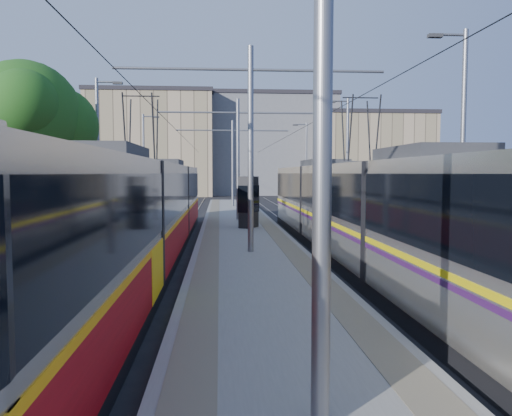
{
  "coord_description": "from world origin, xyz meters",
  "views": [
    {
      "loc": [
        -1.06,
        -9.11,
        3.01
      ],
      "look_at": [
        0.4,
        10.96,
        1.6
      ],
      "focal_mm": 35.0,
      "sensor_mm": 36.0,
      "label": 1
    }
  ],
  "objects": [
    {
      "name": "ground",
      "position": [
        0.0,
        0.0,
        0.0
      ],
      "size": [
        160.0,
        160.0,
        0.0
      ],
      "primitive_type": "plane",
      "color": "black",
      "rests_on": "ground"
    },
    {
      "name": "tactile_strip_right",
      "position": [
        1.45,
        17.0,
        0.3
      ],
      "size": [
        0.7,
        50.0,
        0.01
      ],
      "primitive_type": "cube",
      "color": "gray",
      "rests_on": "platform"
    },
    {
      "name": "street_lamps",
      "position": [
        -0.0,
        21.0,
        4.18
      ],
      "size": [
        15.18,
        38.22,
        8.0
      ],
      "color": "slate",
      "rests_on": "ground"
    },
    {
      "name": "tactile_strip_left",
      "position": [
        -1.45,
        17.0,
        0.3
      ],
      "size": [
        0.7,
        50.0,
        0.01
      ],
      "primitive_type": "cube",
      "color": "gray",
      "rests_on": "platform"
    },
    {
      "name": "platform",
      "position": [
        0.0,
        17.0,
        0.15
      ],
      "size": [
        4.0,
        50.0,
        0.3
      ],
      "primitive_type": "cube",
      "color": "gray",
      "rests_on": "ground"
    },
    {
      "name": "building_centre",
      "position": [
        6.0,
        64.0,
        7.02
      ],
      "size": [
        18.36,
        14.28,
        14.02
      ],
      "color": "slate",
      "rests_on": "ground"
    },
    {
      "name": "tram_left",
      "position": [
        -3.6,
        7.47,
        1.71
      ],
      "size": [
        2.43,
        28.9,
        5.5
      ],
      "color": "black",
      "rests_on": "ground"
    },
    {
      "name": "building_right",
      "position": [
        20.0,
        58.0,
        5.56
      ],
      "size": [
        14.28,
        10.2,
        11.11
      ],
      "color": "tan",
      "rests_on": "ground"
    },
    {
      "name": "building_left",
      "position": [
        -10.0,
        60.0,
        6.89
      ],
      "size": [
        16.32,
        12.24,
        13.77
      ],
      "color": "tan",
      "rests_on": "ground"
    },
    {
      "name": "catenary",
      "position": [
        0.0,
        14.15,
        4.52
      ],
      "size": [
        9.2,
        70.0,
        7.0
      ],
      "color": "slate",
      "rests_on": "platform"
    },
    {
      "name": "shelter",
      "position": [
        0.37,
        15.65,
        1.63
      ],
      "size": [
        1.12,
        1.34,
        2.55
      ],
      "rotation": [
        0.0,
        0.0,
        -0.42
      ],
      "color": "black",
      "rests_on": "platform"
    },
    {
      "name": "tree",
      "position": [
        -9.56,
        14.76,
        5.49
      ],
      "size": [
        5.58,
        5.16,
        8.11
      ],
      "color": "#382314",
      "rests_on": "ground"
    },
    {
      "name": "tram_right",
      "position": [
        3.6,
        7.3,
        1.86
      ],
      "size": [
        2.43,
        28.06,
        5.5
      ],
      "color": "black",
      "rests_on": "ground"
    },
    {
      "name": "rails",
      "position": [
        0.0,
        17.0,
        0.02
      ],
      "size": [
        8.71,
        70.0,
        0.03
      ],
      "color": "gray",
      "rests_on": "ground"
    }
  ]
}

